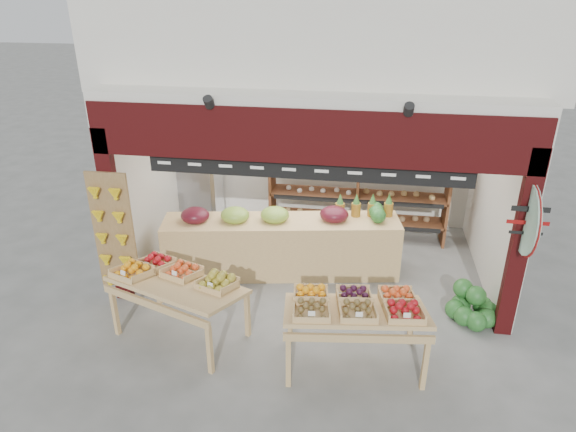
# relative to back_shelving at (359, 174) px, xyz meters

# --- Properties ---
(ground) EXTENTS (60.00, 60.00, 0.00)m
(ground) POSITION_rel_back_shelving_xyz_m (-0.64, -1.54, -1.24)
(ground) COLOR #63635E
(ground) RESTS_ON ground
(shop_structure) EXTENTS (6.36, 5.12, 5.40)m
(shop_structure) POSITION_rel_back_shelving_xyz_m (-0.64, 0.07, 2.68)
(shop_structure) COLOR silver
(shop_structure) RESTS_ON ground
(banana_board) EXTENTS (0.60, 0.15, 1.80)m
(banana_board) POSITION_rel_back_shelving_xyz_m (-3.37, -2.72, -0.12)
(banana_board) COLOR olive
(banana_board) RESTS_ON ground
(gift_sign) EXTENTS (0.04, 0.93, 0.92)m
(gift_sign) POSITION_rel_back_shelving_xyz_m (2.11, -2.69, 0.51)
(gift_sign) COLOR #A7D2B8
(gift_sign) RESTS_ON ground
(back_shelving) EXTENTS (3.21, 0.53, 1.97)m
(back_shelving) POSITION_rel_back_shelving_xyz_m (0.00, 0.00, 0.00)
(back_shelving) COLOR brown
(back_shelving) RESTS_ON ground
(refrigerator) EXTENTS (0.80, 0.80, 1.94)m
(refrigerator) POSITION_rel_back_shelving_xyz_m (-3.04, 0.15, -0.27)
(refrigerator) COLOR silver
(refrigerator) RESTS_ON ground
(cardboard_stack) EXTENTS (1.05, 0.77, 0.73)m
(cardboard_stack) POSITION_rel_back_shelving_xyz_m (-2.15, -1.20, -0.97)
(cardboard_stack) COLOR silver
(cardboard_stack) RESTS_ON ground
(mid_counter) EXTENTS (3.83, 1.37, 1.16)m
(mid_counter) POSITION_rel_back_shelving_xyz_m (-1.17, -1.50, -0.72)
(mid_counter) COLOR #D6B56D
(mid_counter) RESTS_ON ground
(display_table_left) EXTENTS (1.91, 1.46, 1.07)m
(display_table_left) POSITION_rel_back_shelving_xyz_m (-2.29, -3.25, -0.42)
(display_table_left) COLOR #D6B56D
(display_table_left) RESTS_ON ground
(display_table_right) EXTENTS (1.81, 1.16, 1.08)m
(display_table_right) POSITION_rel_back_shelving_xyz_m (0.10, -3.56, -0.39)
(display_table_right) COLOR #D6B56D
(display_table_right) RESTS_ON ground
(watermelon_pile) EXTENTS (0.74, 0.71, 0.54)m
(watermelon_pile) POSITION_rel_back_shelving_xyz_m (1.73, -2.37, -1.04)
(watermelon_pile) COLOR #174719
(watermelon_pile) RESTS_ON ground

